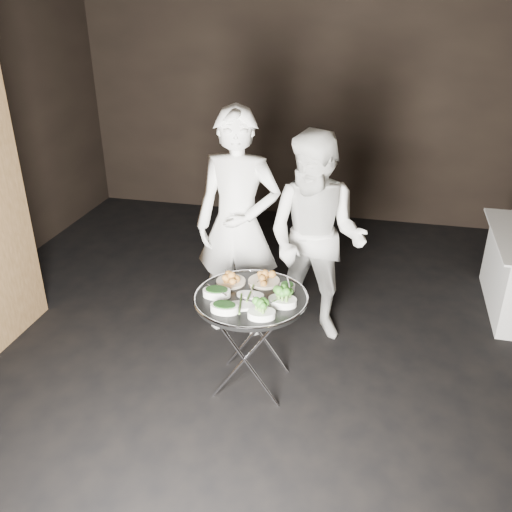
% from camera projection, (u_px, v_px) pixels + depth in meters
% --- Properties ---
extents(floor, '(6.00, 7.00, 0.05)m').
position_uv_depth(floor, '(274.00, 401.00, 3.76)').
color(floor, black).
rests_on(floor, ground).
extents(wall_back, '(6.00, 0.05, 3.00)m').
position_uv_depth(wall_back, '(336.00, 93.00, 6.18)').
color(wall_back, black).
rests_on(wall_back, floor).
extents(tray_stand, '(0.48, 0.41, 0.70)m').
position_uv_depth(tray_stand, '(251.00, 338.00, 3.72)').
color(tray_stand, silver).
rests_on(tray_stand, floor).
extents(serving_tray, '(0.76, 0.76, 0.04)m').
position_uv_depth(serving_tray, '(251.00, 298.00, 3.58)').
color(serving_tray, black).
rests_on(serving_tray, tray_stand).
extents(potato_plate_a, '(0.21, 0.21, 0.07)m').
position_uv_depth(potato_plate_a, '(231.00, 279.00, 3.73)').
color(potato_plate_a, beige).
rests_on(potato_plate_a, serving_tray).
extents(potato_plate_b, '(0.23, 0.23, 0.08)m').
position_uv_depth(potato_plate_b, '(264.00, 278.00, 3.73)').
color(potato_plate_b, beige).
rests_on(potato_plate_b, serving_tray).
extents(greens_bowl, '(0.11, 0.11, 0.06)m').
position_uv_depth(greens_bowl, '(287.00, 286.00, 3.64)').
color(greens_bowl, silver).
rests_on(greens_bowl, serving_tray).
extents(asparagus_plate_a, '(0.19, 0.11, 0.04)m').
position_uv_depth(asparagus_plate_a, '(250.00, 294.00, 3.57)').
color(asparagus_plate_a, silver).
rests_on(asparagus_plate_a, serving_tray).
extents(asparagus_plate_b, '(0.21, 0.14, 0.04)m').
position_uv_depth(asparagus_plate_b, '(240.00, 305.00, 3.44)').
color(asparagus_plate_b, silver).
rests_on(asparagus_plate_b, serving_tray).
extents(spinach_bowl_a, '(0.20, 0.14, 0.08)m').
position_uv_depth(spinach_bowl_a, '(217.00, 292.00, 3.56)').
color(spinach_bowl_a, silver).
rests_on(spinach_bowl_a, serving_tray).
extents(spinach_bowl_b, '(0.18, 0.12, 0.07)m').
position_uv_depth(spinach_bowl_b, '(224.00, 307.00, 3.39)').
color(spinach_bowl_b, silver).
rests_on(spinach_bowl_b, serving_tray).
extents(broccoli_bowl_a, '(0.19, 0.14, 0.08)m').
position_uv_depth(broccoli_bowl_a, '(283.00, 300.00, 3.47)').
color(broccoli_bowl_a, silver).
rests_on(broccoli_bowl_a, serving_tray).
extents(broccoli_bowl_b, '(0.20, 0.16, 0.07)m').
position_uv_depth(broccoli_bowl_b, '(261.00, 313.00, 3.33)').
color(broccoli_bowl_b, silver).
rests_on(broccoli_bowl_b, serving_tray).
extents(serving_utensils, '(0.59, 0.44, 0.01)m').
position_uv_depth(serving_utensils, '(256.00, 285.00, 3.61)').
color(serving_utensils, silver).
rests_on(serving_utensils, serving_tray).
extents(waiter_left, '(0.67, 0.44, 1.82)m').
position_uv_depth(waiter_left, '(238.00, 226.00, 4.17)').
color(waiter_left, white).
rests_on(waiter_left, floor).
extents(waiter_right, '(0.93, 0.80, 1.66)m').
position_uv_depth(waiter_right, '(316.00, 239.00, 4.13)').
color(waiter_right, white).
rests_on(waiter_right, floor).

